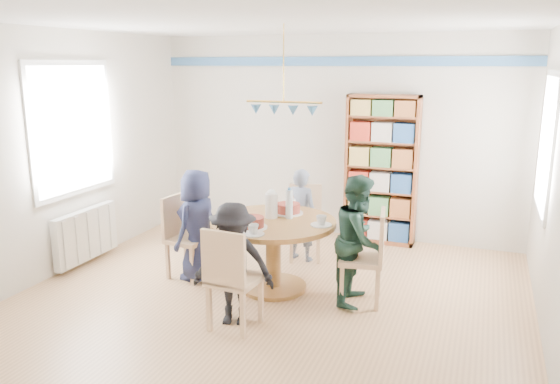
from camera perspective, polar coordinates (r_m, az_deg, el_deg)
The scene contains 14 objects.
ground at distance 5.53m, azimuth -1.51°, elevation -11.56°, with size 5.00×5.00×0.00m, color tan.
room_shell at distance 5.96m, azimuth -0.75°, elevation 6.79°, with size 5.00×5.00×5.00m.
radiator at distance 6.86m, azimuth -19.60°, elevation -4.22°, with size 0.12×1.00×0.60m.
dining_table at distance 5.68m, azimuth -0.70°, elevation -4.84°, with size 1.30×1.30×0.75m.
chair_left at distance 6.14m, azimuth -10.17°, elevation -4.18°, with size 0.45×0.45×0.91m.
chair_right at distance 5.43m, azimuth 9.37°, elevation -6.30°, with size 0.48×0.48×0.95m.
chair_far at distance 6.63m, azimuth 2.66°, elevation -2.75°, with size 0.50×0.50×0.89m.
chair_near at distance 4.83m, azimuth -5.22°, elevation -8.63°, with size 0.45×0.45×0.95m.
person_left at distance 6.00m, azimuth -8.62°, elevation -3.42°, with size 0.60×0.39×1.22m, color #1A1E39.
person_right at distance 5.41m, azimuth 8.28°, elevation -4.94°, with size 0.63×0.49×1.29m, color #162C23.
person_far at distance 6.53m, azimuth 2.24°, elevation -2.38°, with size 0.41×0.27×1.12m, color gray.
person_near at distance 4.95m, azimuth -4.89°, elevation -7.52°, with size 0.73×0.42×1.14m, color black.
bookshelf at distance 7.22m, azimuth 10.54°, elevation 2.14°, with size 0.92×0.28×1.94m.
tableware at distance 5.63m, azimuth -0.87°, elevation -2.17°, with size 1.25×1.25×0.33m.
Camera 1 is at (1.92, -4.64, 2.32)m, focal length 35.00 mm.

